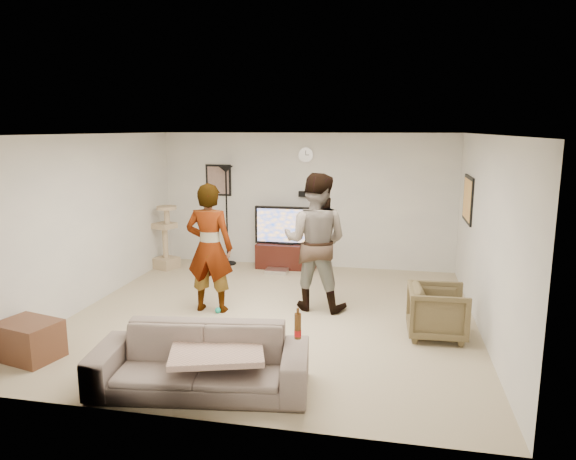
% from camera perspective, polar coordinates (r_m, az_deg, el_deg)
% --- Properties ---
extents(floor, '(5.50, 5.50, 0.02)m').
position_cam_1_polar(floor, '(7.41, -1.64, -9.35)').
color(floor, tan).
rests_on(floor, ground).
extents(ceiling, '(5.50, 5.50, 0.02)m').
position_cam_1_polar(ceiling, '(6.94, -1.75, 10.54)').
color(ceiling, white).
rests_on(ceiling, wall_back).
extents(wall_back, '(5.50, 0.04, 2.50)m').
position_cam_1_polar(wall_back, '(9.73, 1.97, 3.25)').
color(wall_back, silver).
rests_on(wall_back, floor).
extents(wall_front, '(5.50, 0.04, 2.50)m').
position_cam_1_polar(wall_front, '(4.51, -9.66, -6.18)').
color(wall_front, silver).
rests_on(wall_front, floor).
extents(wall_left, '(0.04, 5.50, 2.50)m').
position_cam_1_polar(wall_left, '(8.13, -20.92, 0.97)').
color(wall_left, silver).
rests_on(wall_left, floor).
extents(wall_right, '(0.04, 5.50, 2.50)m').
position_cam_1_polar(wall_right, '(6.99, 20.85, -0.58)').
color(wall_right, silver).
rests_on(wall_right, floor).
extents(wall_clock, '(0.26, 0.04, 0.26)m').
position_cam_1_polar(wall_clock, '(9.62, 1.98, 8.25)').
color(wall_clock, silver).
rests_on(wall_clock, wall_back).
extents(wall_speaker, '(0.25, 0.10, 0.10)m').
position_cam_1_polar(wall_speaker, '(9.66, 1.92, 3.97)').
color(wall_speaker, black).
rests_on(wall_speaker, wall_back).
extents(picture_back, '(0.42, 0.03, 0.52)m').
position_cam_1_polar(picture_back, '(10.09, -7.64, 5.44)').
color(picture_back, '#81675F').
rests_on(picture_back, wall_back).
extents(picture_right, '(0.03, 0.78, 0.62)m').
position_cam_1_polar(picture_right, '(8.51, 19.13, 3.21)').
color(picture_right, '#FEAA57').
rests_on(picture_right, wall_right).
extents(tv_stand, '(1.10, 0.45, 0.46)m').
position_cam_1_polar(tv_stand, '(9.74, -0.17, -2.84)').
color(tv_stand, black).
rests_on(tv_stand, floor).
extents(console_box, '(0.40, 0.30, 0.07)m').
position_cam_1_polar(console_box, '(9.44, -1.26, -4.53)').
color(console_box, silver).
rests_on(console_box, floor).
extents(tv, '(1.18, 0.08, 0.70)m').
position_cam_1_polar(tv, '(9.62, -0.18, 0.51)').
color(tv, black).
rests_on(tv, tv_stand).
extents(tv_screen, '(1.09, 0.01, 0.62)m').
position_cam_1_polar(tv_screen, '(9.58, -0.23, 0.47)').
color(tv_screen, '#F1A23F').
rests_on(tv_screen, tv).
extents(floor_lamp, '(0.32, 0.32, 1.88)m').
position_cam_1_polar(floor_lamp, '(9.94, -6.73, 1.55)').
color(floor_lamp, black).
rests_on(floor_lamp, floor).
extents(cat_tree, '(0.49, 0.49, 1.19)m').
position_cam_1_polar(cat_tree, '(9.91, -13.35, -0.75)').
color(cat_tree, tan).
rests_on(cat_tree, floor).
extents(person_left, '(0.68, 0.46, 1.84)m').
position_cam_1_polar(person_left, '(7.40, -8.60, -1.97)').
color(person_left, silver).
rests_on(person_left, floor).
extents(person_right, '(1.04, 0.86, 1.97)m').
position_cam_1_polar(person_right, '(7.43, 3.01, -1.30)').
color(person_right, '#353D8B').
rests_on(person_right, floor).
extents(sofa, '(2.22, 1.11, 0.62)m').
position_cam_1_polar(sofa, '(5.39, -9.56, -13.91)').
color(sofa, '#74655E').
rests_on(sofa, floor).
extents(throw_blanket, '(1.07, 0.93, 0.06)m').
position_cam_1_polar(throw_blanket, '(5.29, -7.79, -13.07)').
color(throw_blanket, '#CDA492').
rests_on(throw_blanket, sofa).
extents(beer_bottle, '(0.06, 0.06, 0.25)m').
position_cam_1_polar(beer_bottle, '(4.97, 1.08, -10.50)').
color(beer_bottle, '#512E10').
rests_on(beer_bottle, sofa).
extents(armchair, '(0.74, 0.72, 0.65)m').
position_cam_1_polar(armchair, '(6.82, 16.07, -8.62)').
color(armchair, brown).
rests_on(armchair, floor).
extents(side_table, '(0.75, 0.63, 0.44)m').
position_cam_1_polar(side_table, '(6.70, -26.54, -10.75)').
color(side_table, '#53301E').
rests_on(side_table, floor).
extents(toy_ball, '(0.08, 0.08, 0.08)m').
position_cam_1_polar(toy_ball, '(7.52, -7.71, -8.72)').
color(toy_ball, '#14B193').
rests_on(toy_ball, floor).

